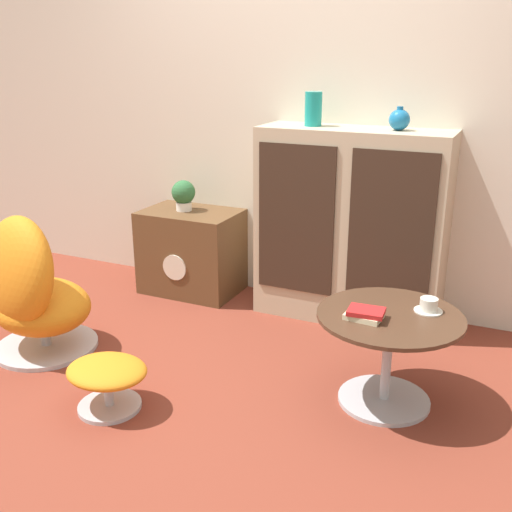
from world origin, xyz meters
The scene contains 12 objects.
ground_plane centered at (0.00, 0.00, 0.00)m, with size 12.00×12.00×0.00m, color brown.
wall_back centered at (0.00, 1.35, 1.30)m, with size 6.40×0.06×2.60m.
sideboard centered at (0.40, 1.14, 0.58)m, with size 1.10×0.38×1.15m.
tv_console centered at (-0.68, 1.11, 0.28)m, with size 0.63×0.44×0.56m.
egg_chair centered at (-1.00, -0.03, 0.35)m, with size 0.71×0.68×0.79m.
ottoman centered at (-0.29, -0.31, 0.17)m, with size 0.38×0.32×0.24m.
coffee_table centered at (0.84, 0.27, 0.30)m, with size 0.66×0.66×0.45m.
vase_leftmost centered at (0.14, 1.14, 1.25)m, with size 0.10×0.10×0.19m.
vase_inner_left centered at (0.64, 1.14, 1.21)m, with size 0.11×0.11×0.13m.
potted_plant centered at (-0.73, 1.11, 0.67)m, with size 0.16×0.16×0.20m.
teacup centered at (0.99, 0.38, 0.47)m, with size 0.13×0.13×0.06m.
book_stack centered at (0.75, 0.18, 0.47)m, with size 0.17×0.13×0.05m.
Camera 1 is at (1.32, -2.19, 1.55)m, focal length 42.00 mm.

